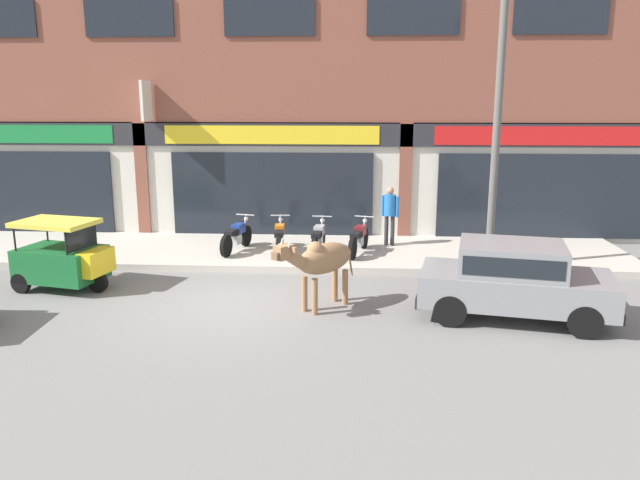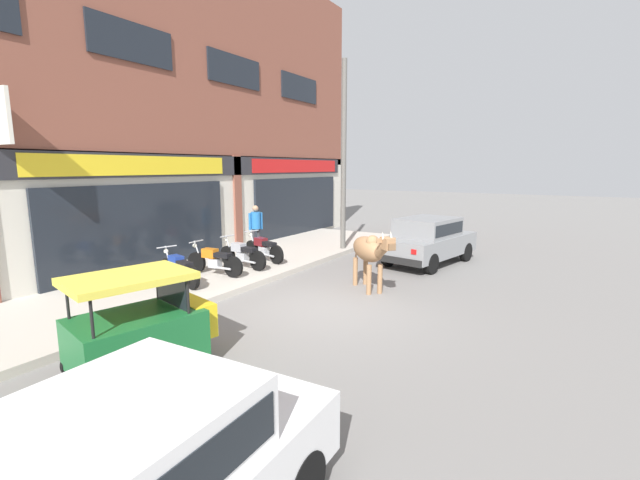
% 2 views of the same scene
% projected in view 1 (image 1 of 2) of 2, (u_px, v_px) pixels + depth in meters
% --- Properties ---
extents(ground_plane, '(90.00, 90.00, 0.00)m').
position_uv_depth(ground_plane, '(237.00, 302.00, 12.79)').
color(ground_plane, slate).
extents(sidewalk, '(19.00, 3.63, 0.16)m').
position_uv_depth(sidewalk, '(265.00, 251.00, 16.67)').
color(sidewalk, '#B7AFA3').
rests_on(sidewalk, ground).
extents(shop_building, '(23.00, 1.40, 10.39)m').
position_uv_depth(shop_building, '(271.00, 64.00, 17.58)').
color(shop_building, brown).
rests_on(shop_building, ground).
extents(cow, '(1.60, 1.75, 1.61)m').
position_uv_depth(cow, '(322.00, 260.00, 12.18)').
color(cow, '#936B47').
rests_on(cow, ground).
extents(car_0, '(3.81, 2.25, 1.46)m').
position_uv_depth(car_0, '(514.00, 277.00, 11.69)').
color(car_0, black).
rests_on(car_0, ground).
extents(auto_rickshaw, '(2.13, 1.52, 1.52)m').
position_uv_depth(auto_rickshaw, '(64.00, 260.00, 13.53)').
color(auto_rickshaw, black).
rests_on(auto_rickshaw, ground).
extents(motorcycle_0, '(0.68, 1.78, 0.88)m').
position_uv_depth(motorcycle_0, '(236.00, 237.00, 16.28)').
color(motorcycle_0, black).
rests_on(motorcycle_0, sidewalk).
extents(motorcycle_1, '(0.52, 1.81, 0.88)m').
position_uv_depth(motorcycle_1, '(280.00, 238.00, 16.17)').
color(motorcycle_1, black).
rests_on(motorcycle_1, sidewalk).
extents(motorcycle_2, '(0.52, 1.81, 0.88)m').
position_uv_depth(motorcycle_2, '(318.00, 239.00, 16.04)').
color(motorcycle_2, black).
rests_on(motorcycle_2, sidewalk).
extents(motorcycle_3, '(0.69, 1.78, 0.88)m').
position_uv_depth(motorcycle_3, '(359.00, 239.00, 16.03)').
color(motorcycle_3, black).
rests_on(motorcycle_3, sidewalk).
extents(pedestrian, '(0.46, 0.32, 1.60)m').
position_uv_depth(pedestrian, '(390.00, 209.00, 16.81)').
color(pedestrian, '#2D2D33').
rests_on(pedestrian, sidewalk).
extents(utility_pole, '(0.18, 0.18, 6.41)m').
position_uv_depth(utility_pole, '(497.00, 131.00, 14.15)').
color(utility_pole, '#595651').
rests_on(utility_pole, sidewalk).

